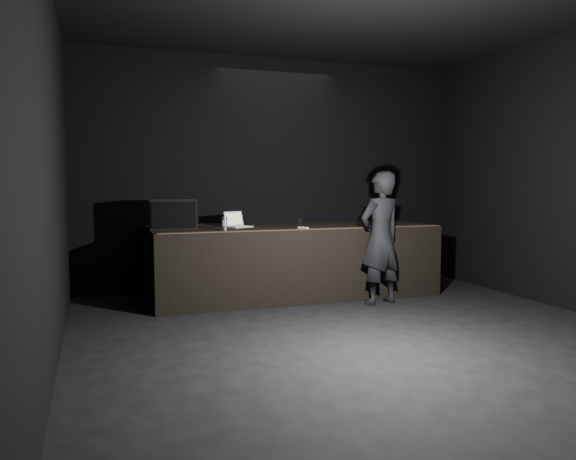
% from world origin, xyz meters
% --- Properties ---
extents(ground, '(7.00, 7.00, 0.00)m').
position_xyz_m(ground, '(0.00, 0.00, 0.00)').
color(ground, black).
rests_on(ground, ground).
extents(room_walls, '(6.10, 7.10, 3.52)m').
position_xyz_m(room_walls, '(0.00, 0.00, 2.02)').
color(room_walls, black).
rests_on(room_walls, ground).
extents(stage_riser, '(4.00, 1.50, 1.00)m').
position_xyz_m(stage_riser, '(0.00, 2.73, 0.50)').
color(stage_riser, black).
rests_on(stage_riser, ground).
extents(riser_lip, '(3.92, 0.10, 0.01)m').
position_xyz_m(riser_lip, '(0.00, 2.02, 1.01)').
color(riser_lip, brown).
rests_on(riser_lip, stage_riser).
extents(stage_monitor, '(0.65, 0.51, 0.40)m').
position_xyz_m(stage_monitor, '(-1.67, 2.67, 1.20)').
color(stage_monitor, black).
rests_on(stage_monitor, stage_riser).
extents(cable, '(0.79, 0.15, 0.02)m').
position_xyz_m(cable, '(-1.53, 3.20, 1.01)').
color(cable, black).
rests_on(cable, stage_riser).
extents(laptop, '(0.39, 0.38, 0.21)m').
position_xyz_m(laptop, '(-0.80, 2.72, 1.06)').
color(laptop, silver).
rests_on(laptop, stage_riser).
extents(beer_can, '(0.07, 0.07, 0.18)m').
position_xyz_m(beer_can, '(-1.08, 2.25, 1.09)').
color(beer_can, silver).
rests_on(beer_can, stage_riser).
extents(plastic_cup, '(0.07, 0.07, 0.09)m').
position_xyz_m(plastic_cup, '(0.22, 2.97, 1.04)').
color(plastic_cup, white).
rests_on(plastic_cup, stage_riser).
extents(wii_remote, '(0.10, 0.16, 0.03)m').
position_xyz_m(wii_remote, '(-0.06, 2.09, 1.01)').
color(wii_remote, white).
rests_on(wii_remote, stage_riser).
extents(person, '(0.72, 0.56, 1.76)m').
position_xyz_m(person, '(0.92, 1.78, 0.88)').
color(person, black).
rests_on(person, ground).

